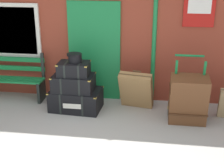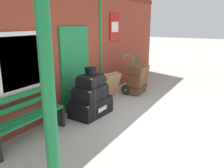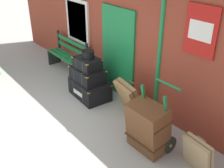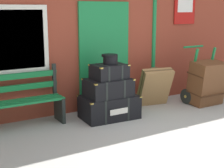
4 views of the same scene
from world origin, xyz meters
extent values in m
plane|color=#A3A099|center=(0.00, 0.00, 0.00)|extent=(60.00, 60.00, 0.00)
cube|color=brown|center=(0.00, 2.60, 1.60)|extent=(10.40, 0.30, 3.20)
cube|color=#197A3D|center=(-0.20, 2.43, 1.05)|extent=(1.10, 0.05, 2.10)
cube|color=#0F4924|center=(-0.20, 2.41, 1.05)|extent=(0.06, 0.02, 2.10)
cube|color=silver|center=(-1.88, 2.43, 1.45)|extent=(1.04, 0.06, 1.16)
cube|color=silver|center=(-1.88, 2.41, 1.45)|extent=(0.88, 0.02, 1.00)
cylinder|color=#197A3D|center=(1.04, 2.45, 1.60)|extent=(0.09, 0.09, 3.14)
cube|color=#B7140F|center=(1.88, 2.43, 2.05)|extent=(0.60, 0.02, 0.84)
cube|color=white|center=(1.88, 2.41, 2.05)|extent=(0.44, 0.01, 0.32)
cylinder|color=#197A3D|center=(-3.22, 0.36, 1.68)|extent=(0.14, 0.14, 2.56)
cube|color=#197A3D|center=(-2.07, 1.96, 0.45)|extent=(1.60, 0.09, 0.04)
cube|color=#197A3D|center=(-2.07, 2.10, 0.45)|extent=(1.60, 0.09, 0.04)
cube|color=#197A3D|center=(-2.07, 2.24, 0.45)|extent=(1.60, 0.09, 0.04)
cube|color=#197A3D|center=(-2.07, 2.30, 0.65)|extent=(1.60, 0.05, 0.10)
cube|color=#197A3D|center=(-2.07, 2.30, 0.85)|extent=(1.60, 0.05, 0.10)
cube|color=black|center=(-1.31, 2.10, 0.23)|extent=(0.06, 0.40, 0.45)
cube|color=black|center=(-1.31, 2.30, 0.73)|extent=(0.06, 0.06, 0.56)
cube|color=black|center=(-0.47, 1.79, 0.21)|extent=(1.04, 0.71, 0.42)
cube|color=black|center=(-0.69, 1.80, 0.21)|extent=(0.08, 0.65, 0.43)
cube|color=black|center=(-0.25, 1.77, 0.21)|extent=(0.08, 0.65, 0.43)
cube|color=#B79338|center=(-0.97, 1.52, 0.41)|extent=(0.05, 0.05, 0.02)
cube|color=#B79338|center=(-0.01, 1.45, 0.41)|extent=(0.05, 0.05, 0.02)
cube|color=#B79338|center=(-0.93, 2.12, 0.41)|extent=(0.05, 0.05, 0.02)
cube|color=#B79338|center=(0.03, 2.05, 0.41)|extent=(0.05, 0.05, 0.02)
cube|color=silver|center=(-0.47, 1.45, 0.21)|extent=(0.36, 0.01, 0.10)
cube|color=black|center=(-0.50, 1.76, 0.58)|extent=(0.81, 0.56, 0.32)
cube|color=black|center=(-0.68, 1.77, 0.58)|extent=(0.05, 0.55, 0.33)
cube|color=black|center=(-0.32, 1.76, 0.58)|extent=(0.05, 0.55, 0.33)
cube|color=#B79338|center=(-0.89, 1.52, 0.73)|extent=(0.05, 0.05, 0.02)
cube|color=#B79338|center=(-0.13, 1.51, 0.73)|extent=(0.05, 0.05, 0.02)
cube|color=#B79338|center=(-0.88, 2.02, 0.73)|extent=(0.05, 0.05, 0.02)
cube|color=#B79338|center=(-0.12, 2.01, 0.73)|extent=(0.05, 0.05, 0.02)
cube|color=black|center=(-0.48, 1.76, 0.87)|extent=(0.61, 0.45, 0.26)
cube|color=black|center=(-0.62, 1.76, 0.87)|extent=(0.05, 0.45, 0.27)
cube|color=black|center=(-0.35, 1.77, 0.87)|extent=(0.05, 0.45, 0.27)
cube|color=#B79338|center=(-0.76, 1.56, 0.99)|extent=(0.05, 0.05, 0.02)
cube|color=#B79338|center=(-0.20, 1.57, 0.99)|extent=(0.05, 0.05, 0.02)
cube|color=#B79338|center=(-0.77, 1.96, 0.99)|extent=(0.05, 0.05, 0.02)
cube|color=#B79338|center=(-0.21, 1.97, 0.99)|extent=(0.05, 0.05, 0.02)
cylinder|color=black|center=(-0.45, 1.78, 1.09)|extent=(0.26, 0.26, 0.18)
cylinder|color=black|center=(-0.47, 1.78, 1.16)|extent=(0.28, 0.28, 0.04)
cube|color=black|center=(1.72, 1.49, 0.01)|extent=(0.56, 0.28, 0.03)
cube|color=#197A3D|center=(1.47, 1.69, 0.59)|extent=(0.04, 0.29, 1.18)
cube|color=#197A3D|center=(1.97, 1.69, 0.59)|extent=(0.04, 0.29, 1.18)
cylinder|color=#197A3D|center=(1.72, 1.94, 1.17)|extent=(0.54, 0.04, 0.04)
cylinder|color=black|center=(1.40, 1.75, 0.16)|extent=(0.04, 0.32, 0.32)
cylinder|color=#B79338|center=(1.40, 1.75, 0.16)|extent=(0.07, 0.06, 0.06)
cylinder|color=black|center=(2.04, 1.75, 0.16)|extent=(0.04, 0.32, 0.32)
cylinder|color=#B79338|center=(2.04, 1.75, 0.16)|extent=(0.07, 0.06, 0.06)
cube|color=brown|center=(1.72, 1.51, 0.46)|extent=(0.68, 0.54, 0.92)
cube|color=#432715|center=(1.72, 1.51, 0.27)|extent=(0.70, 0.46, 0.08)
cube|color=#432715|center=(1.72, 1.51, 0.66)|extent=(0.70, 0.46, 0.08)
cube|color=olive|center=(0.73, 1.98, 0.40)|extent=(0.72, 0.58, 0.80)
cylinder|color=brown|center=(0.73, 2.03, 0.79)|extent=(0.16, 0.06, 0.03)
cube|color=brown|center=(0.73, 1.98, 0.40)|extent=(0.71, 0.44, 0.75)
cube|color=tan|center=(2.58, 1.78, 0.30)|extent=(0.53, 0.31, 0.61)
cylinder|color=brown|center=(2.58, 1.80, 0.61)|extent=(0.16, 0.05, 0.03)
cube|color=brown|center=(2.58, 1.78, 0.30)|extent=(0.53, 0.20, 0.59)
camera|label=1|loc=(1.09, -4.07, 2.85)|focal=51.81mm
camera|label=2|loc=(-4.81, -1.27, 2.19)|focal=37.00mm
camera|label=3|loc=(4.29, -1.35, 3.30)|focal=43.27mm
camera|label=4|loc=(-3.50, -3.29, 1.95)|focal=53.98mm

